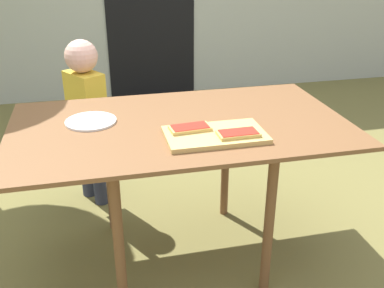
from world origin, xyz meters
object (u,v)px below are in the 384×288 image
at_px(dining_table, 180,139).
at_px(plate_white_left, 91,121).
at_px(cutting_board, 215,135).
at_px(pizza_slice_far_left, 190,128).
at_px(child_left, 87,110).
at_px(pizza_slice_near_right, 238,133).

xyz_separation_m(dining_table, plate_white_left, (-0.40, 0.10, 0.09)).
relative_size(cutting_board, pizza_slice_far_left, 2.34).
relative_size(pizza_slice_far_left, child_left, 0.18).
distance_m(pizza_slice_near_right, plate_white_left, 0.70).
bearing_deg(plate_white_left, cutting_board, -29.69).
bearing_deg(dining_table, cutting_board, -59.60).
height_order(pizza_slice_near_right, child_left, child_left).
height_order(pizza_slice_near_right, plate_white_left, pizza_slice_near_right).
relative_size(pizza_slice_near_right, plate_white_left, 0.75).
height_order(dining_table, pizza_slice_near_right, pizza_slice_near_right).
bearing_deg(child_left, pizza_slice_near_right, -56.06).
xyz_separation_m(cutting_board, pizza_slice_far_left, (-0.10, 0.05, 0.02)).
distance_m(pizza_slice_far_left, plate_white_left, 0.48).
xyz_separation_m(cutting_board, child_left, (-0.54, 0.88, -0.17)).
xyz_separation_m(pizza_slice_near_right, plate_white_left, (-0.60, 0.34, -0.02)).
height_order(pizza_slice_far_left, pizza_slice_near_right, same).
bearing_deg(pizza_slice_near_right, dining_table, 129.57).
distance_m(dining_table, child_left, 0.81).
relative_size(cutting_board, child_left, 0.42).
bearing_deg(pizza_slice_far_left, dining_table, 96.55).
bearing_deg(cutting_board, pizza_slice_far_left, 150.86).
distance_m(cutting_board, plate_white_left, 0.59).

